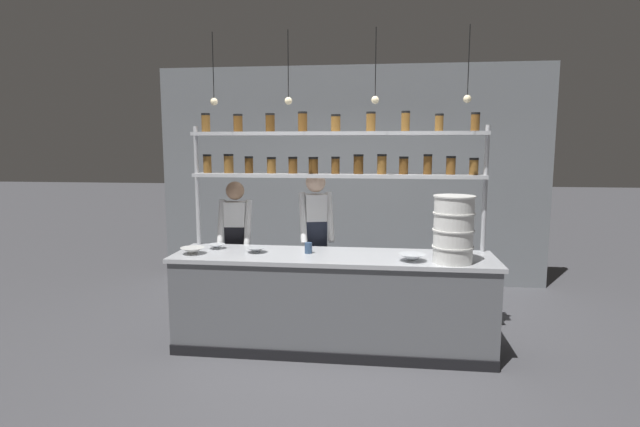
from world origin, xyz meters
TOP-DOWN VIEW (x-y plane):
  - ground_plane at (0.00, 0.00)m, footprint 40.00×40.00m
  - back_wall at (0.00, 2.43)m, footprint 5.45×0.12m
  - prep_counter at (0.00, -0.00)m, footprint 3.05×0.76m
  - spice_shelf_unit at (-0.01, 0.33)m, footprint 2.93×0.28m
  - chef_left at (-1.12, 0.58)m, footprint 0.38×0.29m
  - chef_center at (-0.24, 0.60)m, footprint 0.41×0.34m
  - container_stack at (1.09, -0.18)m, footprint 0.37×0.37m
  - prep_bowl_near_left at (-1.19, 0.14)m, footprint 0.17×0.17m
  - prep_bowl_center_front at (-1.34, -0.13)m, footprint 0.23×0.23m
  - prep_bowl_center_back at (0.73, -0.17)m, footprint 0.24×0.24m
  - prep_bowl_near_right at (-0.75, 0.01)m, footprint 0.19×0.19m
  - serving_cup_front at (-0.24, 0.04)m, footprint 0.07×0.07m
  - pendant_light_row at (0.01, 0.00)m, footprint 2.39×0.07m

SIDE VIEW (x-z plane):
  - ground_plane at x=0.00m, z-range 0.00..0.00m
  - prep_counter at x=0.00m, z-range 0.00..0.92m
  - chef_left at x=-1.12m, z-range 0.11..1.67m
  - prep_bowl_near_left at x=-1.19m, z-range 0.92..0.97m
  - prep_bowl_near_right at x=-0.75m, z-range 0.92..0.97m
  - prep_bowl_center_front at x=-1.34m, z-range 0.92..0.98m
  - prep_bowl_center_back at x=0.73m, z-range 0.92..0.99m
  - chef_center at x=-0.24m, z-range 0.13..1.80m
  - serving_cup_front at x=-0.24m, z-range 0.92..1.02m
  - container_stack at x=1.09m, z-range 0.92..1.52m
  - back_wall at x=0.00m, z-range 0.00..3.04m
  - spice_shelf_unit at x=-0.01m, z-range 0.68..2.96m
  - pendant_light_row at x=0.01m, z-range 2.06..2.73m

